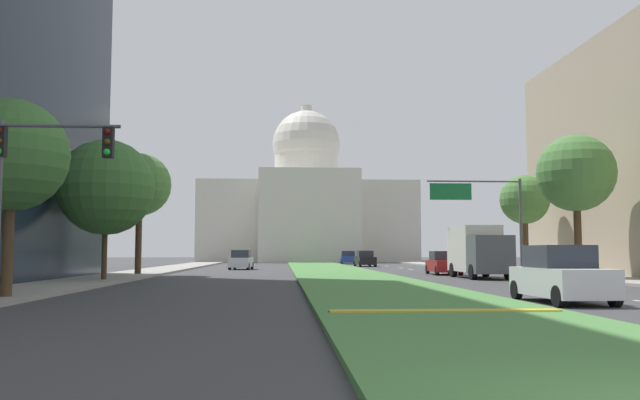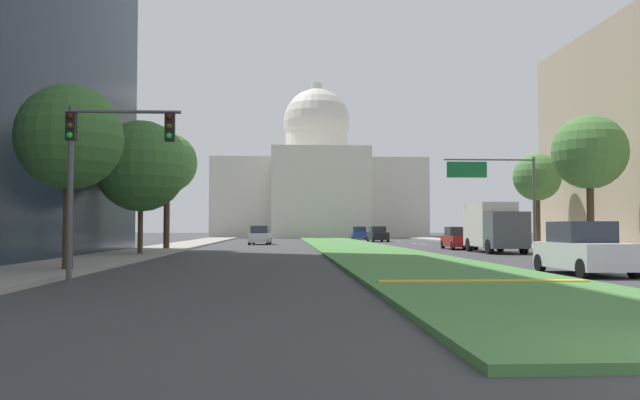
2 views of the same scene
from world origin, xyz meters
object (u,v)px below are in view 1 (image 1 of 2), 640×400
(street_tree_left_near, at_px, (11,156))
(sedan_very_far, at_px, (348,258))
(sedan_distant, at_px, (241,260))
(street_tree_right_mid, at_px, (576,174))
(box_truck_delivery, at_px, (478,251))
(street_tree_left_far, at_px, (140,185))
(sedan_far_horizon, at_px, (365,259))
(traffic_light_near_left, at_px, (31,171))
(street_tree_left_mid, at_px, (106,187))
(capitol_building, at_px, (306,211))
(street_tree_right_far, at_px, (525,200))
(sedan_midblock, at_px, (443,264))
(overhead_guide_sign, at_px, (485,205))
(sedan_lead_stopped, at_px, (561,276))

(street_tree_left_near, relative_size, sedan_very_far, 1.43)
(sedan_distant, bearing_deg, street_tree_right_mid, -48.29)
(box_truck_delivery, bearing_deg, street_tree_right_mid, -29.29)
(street_tree_left_far, xyz_separation_m, sedan_far_horizon, (18.67, 26.29, -5.30))
(traffic_light_near_left, distance_m, street_tree_left_mid, 17.75)
(capitol_building, bearing_deg, street_tree_right_far, -77.36)
(street_tree_left_near, distance_m, street_tree_left_mid, 13.33)
(street_tree_right_mid, bearing_deg, sedan_midblock, 122.04)
(sedan_distant, bearing_deg, street_tree_left_far, -111.37)
(overhead_guide_sign, xyz_separation_m, street_tree_left_near, (-22.56, -20.57, 0.14))
(traffic_light_near_left, relative_size, sedan_distant, 1.18)
(traffic_light_near_left, height_order, sedan_distant, traffic_light_near_left)
(sedan_lead_stopped, relative_size, sedan_midblock, 0.95)
(street_tree_left_mid, bearing_deg, sedan_lead_stopped, -39.60)
(traffic_light_near_left, xyz_separation_m, box_truck_delivery, (18.82, 21.54, -2.12))
(capitol_building, bearing_deg, sedan_distant, -99.20)
(traffic_light_near_left, relative_size, overhead_guide_sign, 0.80)
(sedan_very_far, bearing_deg, sedan_lead_stopped, -89.82)
(street_tree_right_mid, xyz_separation_m, street_tree_left_far, (-26.65, 7.97, -0.02))
(street_tree_right_far, bearing_deg, traffic_light_near_left, -130.53)
(traffic_light_near_left, relative_size, sedan_very_far, 1.10)
(sedan_distant, bearing_deg, sedan_midblock, -43.35)
(sedan_lead_stopped, distance_m, sedan_far_horizon, 50.61)
(street_tree_left_far, xyz_separation_m, street_tree_right_far, (27.33, 1.96, -0.74))
(capitol_building, bearing_deg, street_tree_right_mid, -79.62)
(street_tree_left_far, height_order, box_truck_delivery, street_tree_left_far)
(traffic_light_near_left, distance_m, sedan_midblock, 33.31)
(street_tree_right_far, bearing_deg, street_tree_left_mid, -157.66)
(sedan_very_far, bearing_deg, sedan_far_horizon, -88.49)
(capitol_building, relative_size, street_tree_left_near, 4.99)
(capitol_building, distance_m, overhead_guide_sign, 65.59)
(street_tree_left_far, distance_m, sedan_midblock, 21.70)
(sedan_very_far, bearing_deg, box_truck_delivery, -85.81)
(street_tree_left_near, distance_m, street_tree_right_far, 36.27)
(sedan_midblock, bearing_deg, street_tree_right_mid, -57.96)
(sedan_distant, relative_size, sedan_very_far, 0.94)
(street_tree_left_far, bearing_deg, street_tree_left_mid, -88.77)
(overhead_guide_sign, bearing_deg, street_tree_left_near, -137.64)
(sedan_lead_stopped, distance_m, box_truck_delivery, 19.44)
(sedan_lead_stopped, bearing_deg, traffic_light_near_left, -171.35)
(street_tree_right_far, bearing_deg, overhead_guide_sign, -137.13)
(overhead_guide_sign, bearing_deg, box_truck_delivery, -114.78)
(sedan_lead_stopped, height_order, box_truck_delivery, box_truck_delivery)
(capitol_building, xyz_separation_m, street_tree_left_near, (-13.10, -85.38, -3.40))
(sedan_midblock, height_order, box_truck_delivery, box_truck_delivery)
(capitol_building, distance_m, street_tree_left_far, 64.37)
(capitol_building, height_order, sedan_far_horizon, capitol_building)
(street_tree_left_near, height_order, sedan_very_far, street_tree_left_near)
(street_tree_left_near, xyz_separation_m, street_tree_right_far, (26.76, 24.47, 0.55))
(capitol_building, distance_m, box_truck_delivery, 68.81)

